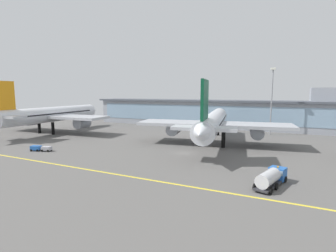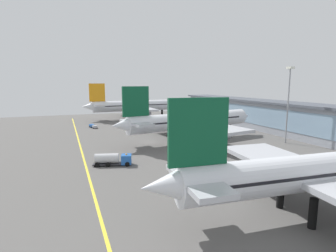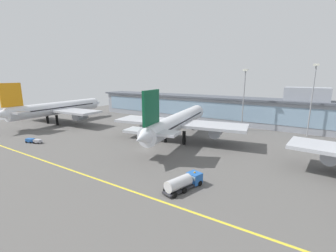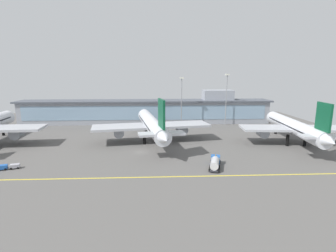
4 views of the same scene
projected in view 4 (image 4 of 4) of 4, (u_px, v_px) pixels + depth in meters
The scene contains 9 objects.
ground_plane at pixel (141, 152), 86.95m from camera, with size 183.38×183.38×0.00m, color #5B5956.
taxiway_centreline_stripe at pixel (136, 177), 65.41m from camera, with size 146.70×0.50×0.01m, color yellow.
terminal_building at pixel (149, 111), 138.07m from camera, with size 133.98×14.00×17.47m.
airliner_near_right at pixel (152, 125), 98.98m from camera, with size 46.32×55.48×18.51m.
airliner_far_right at pixel (294, 127), 95.83m from camera, with size 39.07×51.90×17.67m.
fuel_tanker_truck at pixel (215, 162), 72.38m from camera, with size 5.02×9.36×2.90m.
baggage_tug_near at pixel (8, 167), 70.84m from camera, with size 5.79×3.22×1.40m.
apron_light_mast_west at pixel (226, 93), 129.33m from camera, with size 1.80×1.80×26.11m.
apron_light_mast_centre at pixel (182, 95), 125.04m from camera, with size 1.80×1.80×24.57m.
Camera 4 is at (5.33, -83.81, 25.93)m, focal length 27.34 mm.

